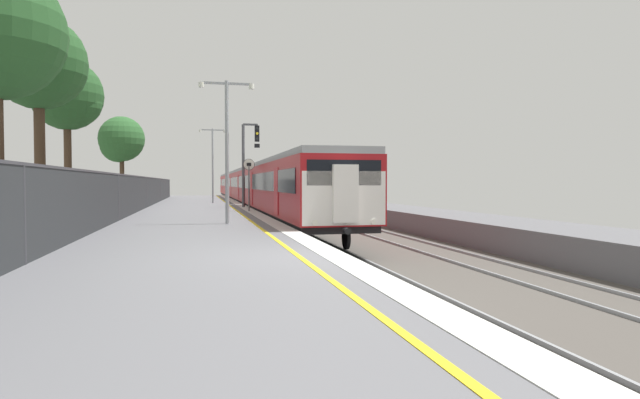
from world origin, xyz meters
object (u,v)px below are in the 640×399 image
(signal_gantry, at_px, (248,155))
(background_tree_back, at_px, (69,97))
(commuter_train_at_platform, at_px, (250,186))
(background_tree_left, at_px, (120,141))
(speed_limit_sign, at_px, (249,178))
(platform_lamp_mid, at_px, (227,139))
(background_tree_right, at_px, (38,66))
(platform_lamp_far, at_px, (213,159))

(signal_gantry, xyz_separation_m, background_tree_back, (-8.43, -8.12, 2.01))
(commuter_train_at_platform, bearing_deg, background_tree_left, -151.91)
(background_tree_back, bearing_deg, signal_gantry, 43.93)
(speed_limit_sign, distance_m, background_tree_back, 9.35)
(platform_lamp_mid, distance_m, background_tree_right, 6.50)
(platform_lamp_mid, distance_m, background_tree_back, 8.71)
(background_tree_right, bearing_deg, platform_lamp_mid, 8.16)
(speed_limit_sign, height_order, platform_lamp_far, platform_lamp_far)
(platform_lamp_far, bearing_deg, platform_lamp_mid, -90.00)
(commuter_train_at_platform, distance_m, signal_gantry, 14.73)
(signal_gantry, relative_size, speed_limit_sign, 1.86)
(background_tree_right, bearing_deg, speed_limit_sign, 51.17)
(background_tree_right, bearing_deg, background_tree_back, 93.94)
(commuter_train_at_platform, bearing_deg, background_tree_right, -108.15)
(background_tree_right, distance_m, background_tree_back, 6.28)
(background_tree_back, bearing_deg, platform_lamp_mid, -39.71)
(commuter_train_at_platform, xyz_separation_m, background_tree_left, (-10.15, -5.42, 3.37))
(commuter_train_at_platform, height_order, platform_lamp_far, platform_lamp_far)
(background_tree_left, relative_size, background_tree_right, 0.94)
(signal_gantry, distance_m, platform_lamp_mid, 13.66)
(background_tree_left, bearing_deg, platform_lamp_mid, -73.44)
(signal_gantry, xyz_separation_m, background_tree_left, (-8.67, 9.11, 1.41))
(platform_lamp_far, bearing_deg, background_tree_back, -112.36)
(signal_gantry, xyz_separation_m, platform_lamp_far, (-1.94, 7.67, 0.07))
(platform_lamp_far, bearing_deg, background_tree_right, -105.37)
(speed_limit_sign, relative_size, background_tree_back, 0.40)
(speed_limit_sign, relative_size, background_tree_right, 0.40)
(background_tree_right, xyz_separation_m, background_tree_back, (-0.43, 6.27, -0.05))
(commuter_train_at_platform, height_order, platform_lamp_mid, platform_lamp_mid)
(signal_gantry, relative_size, background_tree_right, 0.75)
(speed_limit_sign, bearing_deg, background_tree_right, -128.83)
(commuter_train_at_platform, xyz_separation_m, speed_limit_sign, (-1.85, -19.43, 0.50))
(commuter_train_at_platform, distance_m, background_tree_back, 25.03)
(background_tree_left, bearing_deg, speed_limit_sign, -59.36)
(speed_limit_sign, distance_m, background_tree_right, 12.67)
(commuter_train_at_platform, relative_size, background_tree_right, 9.26)
(platform_lamp_far, distance_m, background_tree_left, 7.01)
(platform_lamp_mid, distance_m, platform_lamp_far, 21.19)
(commuter_train_at_platform, relative_size, background_tree_left, 9.89)
(speed_limit_sign, height_order, platform_lamp_mid, platform_lamp_mid)
(commuter_train_at_platform, distance_m, background_tree_left, 11.98)
(platform_lamp_mid, xyz_separation_m, background_tree_right, (-6.06, -0.87, 2.17))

